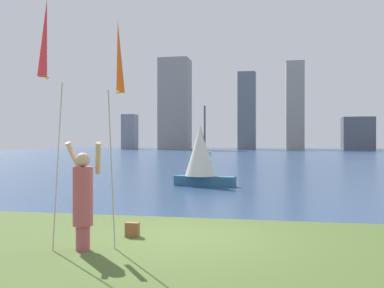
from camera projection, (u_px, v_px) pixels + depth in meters
The scene contains 12 objects.
ground at pixel (261, 156), 58.66m from camera, with size 120.00×138.00×0.12m.
person at pixel (83, 197), 7.49m from camera, with size 0.71×0.52×1.93m.
kite_flag_left at pixel (45, 43), 7.22m from camera, with size 0.16×0.78×4.39m.
kite_flag_right at pixel (119, 62), 7.78m from camera, with size 0.16×0.69×4.14m.
bag at pixel (132, 230), 8.55m from camera, with size 0.27×0.15×0.29m.
sailboat_2 at pixel (205, 147), 64.12m from camera, with size 1.97×1.50×3.85m.
sailboat_4 at pixel (201, 155), 18.35m from camera, with size 2.73×1.52×3.48m.
skyline_tower_0 at pixel (130, 132), 105.47m from camera, with size 3.31×3.72×8.69m.
skyline_tower_1 at pixel (175, 104), 101.72m from camera, with size 7.09×6.19×21.75m.
skyline_tower_2 at pixel (247, 111), 101.15m from camera, with size 4.14×4.82×18.40m.
skyline_tower_3 at pixel (295, 106), 100.40m from camera, with size 4.12×6.48×20.66m.
skyline_tower_4 at pixel (358, 134), 96.61m from camera, with size 6.89×4.53×7.53m.
Camera 1 is at (1.67, -8.45, 1.92)m, focal length 39.59 mm.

